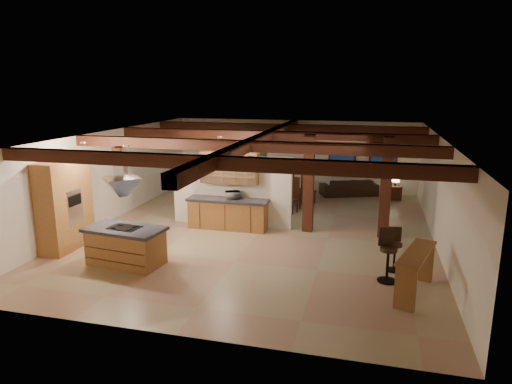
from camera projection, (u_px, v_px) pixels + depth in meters
ground at (259, 232)px, 13.69m from camera, size 12.00×12.00×0.00m
room_walls at (259, 174)px, 13.28m from camera, size 12.00×12.00×12.00m
ceiling_beams at (259, 140)px, 13.06m from camera, size 10.00×12.00×0.28m
timber_posts at (347, 175)px, 13.15m from camera, size 2.50×0.30×2.90m
partition_wall at (231, 191)px, 14.15m from camera, size 3.80×0.18×2.20m
pantry_cabinet at (65, 205)px, 12.10m from camera, size 0.67×1.60×2.40m
back_counter at (228, 213)px, 13.93m from camera, size 2.50×0.66×0.94m
upper_display_cabinet at (229, 168)px, 13.80m from camera, size 1.80×0.36×0.95m
range_hood at (122, 194)px, 10.85m from camera, size 1.10×1.10×1.40m
back_windows at (362, 157)px, 18.26m from camera, size 2.70×0.07×1.70m
framed_art at (259, 148)px, 19.26m from camera, size 0.65×0.05×0.85m
recessed_cans at (146, 142)px, 11.83m from camera, size 3.16×2.46×0.03m
kitchen_island at (126, 246)px, 11.14m from camera, size 2.01×1.24×0.95m
dining_table at (282, 198)px, 16.67m from camera, size 1.72×1.04×0.58m
sofa at (349, 187)px, 18.23m from camera, size 2.39×1.63×0.65m
microwave at (233, 195)px, 13.76m from camera, size 0.52×0.45×0.24m
bar_counter at (416, 266)px, 9.47m from camera, size 0.97×1.86×0.95m
side_table at (395, 193)px, 17.55m from camera, size 0.52×0.52×0.53m
table_lamp at (396, 179)px, 17.43m from camera, size 0.31×0.31×0.37m
bar_stool_a at (387, 255)px, 10.14m from camera, size 0.44×0.46×1.21m
bar_stool_b at (395, 249)px, 10.75m from camera, size 0.36×0.37×1.04m
dining_chairs at (282, 189)px, 16.59m from camera, size 2.35×2.35×1.23m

